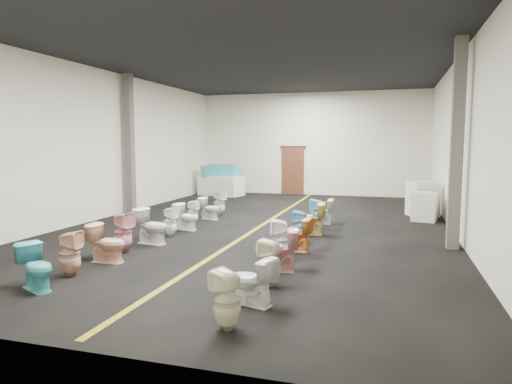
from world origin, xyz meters
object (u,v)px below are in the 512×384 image
at_px(appliance_crate_c, 420,199).
at_px(toilet_left_2, 108,243).
at_px(toilet_left_1, 70,254).
at_px(toilet_right_8, 317,214).
at_px(toilet_right_1, 252,281).
at_px(toilet_right_2, 270,263).
at_px(toilet_left_3, 123,232).
at_px(toilet_left_6, 187,217).
at_px(toilet_left_5, 170,222).
at_px(toilet_right_4, 280,240).
at_px(toilet_right_7, 309,219).
at_px(appliance_crate_a, 424,207).
at_px(appliance_crate_b, 423,199).
at_px(toilet_left_7, 193,212).
at_px(toilet_right_5, 295,234).
at_px(appliance_crate_d, 418,193).
at_px(toilet_left_8, 210,208).
at_px(toilet_right_9, 321,211).
at_px(bathtub, 221,171).
at_px(toilet_left_0, 37,267).
at_px(display_table, 221,186).
at_px(toilet_right_6, 301,226).
at_px(toilet_right_0, 227,300).
at_px(toilet_right_3, 276,250).
at_px(toilet_left_4, 152,226).
at_px(toilet_left_9, 219,203).

xyz_separation_m(appliance_crate_c, toilet_left_2, (-6.18, -8.94, -0.02)).
xyz_separation_m(toilet_left_1, toilet_right_8, (3.42, 5.51, 0.01)).
height_order(toilet_right_1, toilet_right_2, toilet_right_2).
bearing_deg(toilet_left_3, toilet_left_1, -163.91).
bearing_deg(toilet_left_6, toilet_right_8, -57.80).
distance_m(toilet_left_3, toilet_left_5, 1.79).
bearing_deg(toilet_right_4, toilet_right_7, 161.70).
bearing_deg(appliance_crate_a, appliance_crate_b, 90.00).
bearing_deg(toilet_left_2, toilet_right_1, -114.38).
height_order(toilet_left_7, toilet_right_5, toilet_right_5).
bearing_deg(appliance_crate_d, toilet_left_8, -140.06).
distance_m(toilet_left_1, toilet_right_9, 7.21).
xyz_separation_m(toilet_right_1, toilet_right_7, (-0.08, 5.16, 0.06)).
bearing_deg(appliance_crate_b, toilet_right_1, -107.31).
bearing_deg(appliance_crate_c, toilet_left_1, -122.21).
bearing_deg(toilet_left_1, bathtub, -0.88).
relative_size(toilet_left_0, toilet_left_5, 0.99).
xyz_separation_m(display_table, toilet_left_8, (1.94, -6.05, -0.09)).
height_order(appliance_crate_c, toilet_left_7, appliance_crate_c).
bearing_deg(toilet_right_6, toilet_right_0, 4.67).
relative_size(toilet_right_2, toilet_right_5, 1.05).
bearing_deg(toilet_right_1, toilet_right_8, -163.16).
distance_m(appliance_crate_c, toilet_right_3, 9.12).
bearing_deg(appliance_crate_b, toilet_right_4, -114.47).
bearing_deg(toilet_left_8, toilet_right_9, -75.06).
distance_m(appliance_crate_d, toilet_right_0, 13.04).
bearing_deg(toilet_right_6, toilet_left_8, -122.21).
bearing_deg(toilet_right_1, toilet_left_7, -131.54).
relative_size(toilet_left_1, toilet_right_9, 1.10).
bearing_deg(toilet_left_1, toilet_right_5, -58.74).
bearing_deg(toilet_left_8, toilet_left_3, -170.48).
bearing_deg(toilet_left_1, display_table, -0.88).
relative_size(toilet_left_3, toilet_left_8, 1.29).
xyz_separation_m(toilet_right_1, toilet_right_5, (-0.07, 3.36, 0.01)).
distance_m(appliance_crate_d, toilet_left_4, 10.64).
bearing_deg(appliance_crate_d, toilet_left_5, -128.37).
relative_size(appliance_crate_b, toilet_right_9, 1.50).
bearing_deg(toilet_left_2, toilet_left_0, 176.85).
distance_m(toilet_left_8, toilet_right_0, 8.25).
height_order(appliance_crate_b, toilet_right_4, appliance_crate_b).
distance_m(appliance_crate_a, toilet_right_2, 7.79).
bearing_deg(appliance_crate_d, toilet_right_6, -111.45).
bearing_deg(appliance_crate_d, appliance_crate_b, -90.00).
distance_m(toilet_left_4, toilet_right_6, 3.42).
xyz_separation_m(toilet_left_9, toilet_right_6, (3.21, -3.08, -0.04)).
bearing_deg(toilet_left_3, appliance_crate_a, -33.97).
height_order(bathtub, appliance_crate_a, bathtub).
xyz_separation_m(toilet_left_9, toilet_right_3, (3.27, -5.63, -0.01)).
xyz_separation_m(toilet_left_0, toilet_right_9, (3.39, 7.14, -0.00)).
bearing_deg(toilet_left_7, appliance_crate_a, -69.31).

